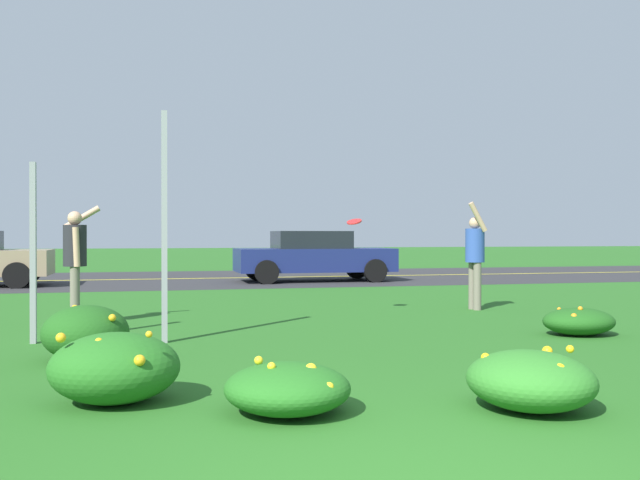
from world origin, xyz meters
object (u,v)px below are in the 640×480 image
at_px(person_thrower_dark_shirt, 75,256).
at_px(person_catcher_blue_shirt, 475,254).
at_px(car_navy_center_right, 314,256).
at_px(frisbee_red, 354,222).
at_px(sign_post_by_roadside, 164,227).
at_px(sign_post_near_path, 33,253).

relative_size(person_thrower_dark_shirt, person_catcher_blue_shirt, 0.93).
bearing_deg(car_navy_center_right, frisbee_red, -98.79).
bearing_deg(frisbee_red, person_thrower_dark_shirt, -175.07).
relative_size(sign_post_by_roadside, car_navy_center_right, 0.64).
bearing_deg(frisbee_red, car_navy_center_right, 81.21).
bearing_deg(car_navy_center_right, person_thrower_dark_shirt, -123.38).
xyz_separation_m(sign_post_near_path, car_navy_center_right, (6.10, 10.55, -0.38)).
distance_m(person_catcher_blue_shirt, car_navy_center_right, 8.31).
bearing_deg(person_thrower_dark_shirt, person_catcher_blue_shirt, 4.25).
relative_size(sign_post_near_path, person_thrower_dark_shirt, 1.25).
bearing_deg(person_thrower_dark_shirt, sign_post_near_path, -100.49).
height_order(sign_post_near_path, sign_post_by_roadside, sign_post_by_roadside).
bearing_deg(person_thrower_dark_shirt, car_navy_center_right, 56.62).
relative_size(sign_post_near_path, frisbee_red, 8.32).
distance_m(sign_post_by_roadside, car_navy_center_right, 11.79).
relative_size(sign_post_near_path, person_catcher_blue_shirt, 1.16).
bearing_deg(car_navy_center_right, person_catcher_blue_shirt, -83.08).
xyz_separation_m(frisbee_red, car_navy_center_right, (1.29, 8.36, -0.83)).
bearing_deg(person_thrower_dark_shirt, frisbee_red, 4.93).
xyz_separation_m(person_thrower_dark_shirt, car_navy_center_right, (5.76, 8.74, -0.28)).
xyz_separation_m(sign_post_near_path, frisbee_red, (4.80, 2.19, 0.44)).
relative_size(sign_post_by_roadside, frisbee_red, 10.71).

